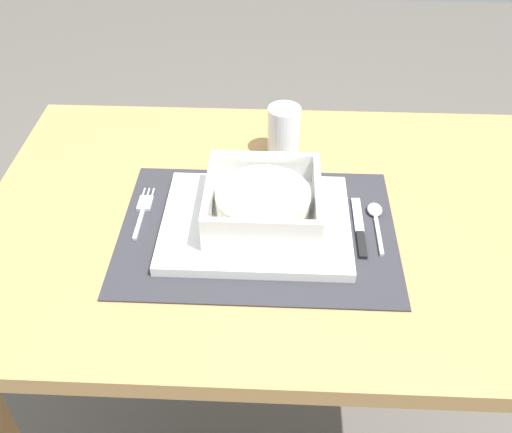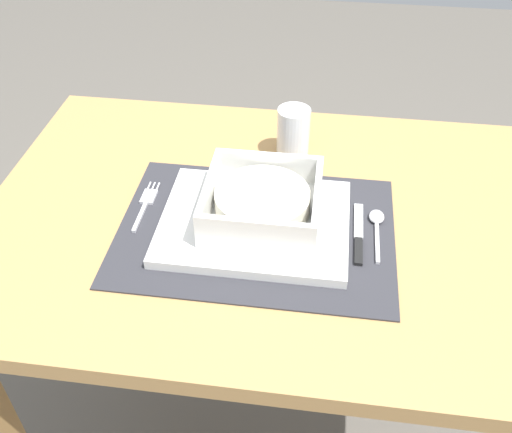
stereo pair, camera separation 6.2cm
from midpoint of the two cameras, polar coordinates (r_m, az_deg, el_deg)
dining_table at (r=1.02m, az=-0.11°, el=-4.89°), size 0.95×0.65×0.76m
placemat at (r=0.91m, az=-1.95°, el=-1.42°), size 0.43×0.31×0.00m
serving_plate at (r=0.90m, az=-2.11°, el=-0.66°), size 0.29×0.23×0.02m
porridge_bowl at (r=0.89m, az=-1.44°, el=1.30°), size 0.17×0.17×0.06m
fork at (r=0.96m, az=-12.94°, el=0.70°), size 0.02×0.13×0.00m
spoon at (r=0.94m, az=9.65°, el=0.09°), size 0.02×0.12×0.01m
butter_knife at (r=0.91m, az=8.06°, el=-1.43°), size 0.01×0.14×0.01m
bread_knife at (r=0.89m, az=6.68°, el=-2.07°), size 0.01×0.13×0.01m
drinking_glass at (r=1.05m, az=0.89°, el=8.07°), size 0.06×0.06×0.09m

